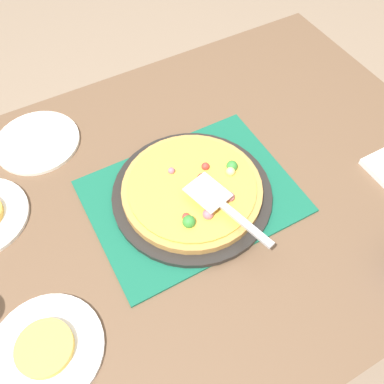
{
  "coord_description": "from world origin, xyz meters",
  "views": [
    {
      "loc": [
        -0.27,
        -0.49,
        1.57
      ],
      "look_at": [
        0.0,
        0.0,
        0.77
      ],
      "focal_mm": 38.7,
      "sensor_mm": 36.0,
      "label": 1
    }
  ],
  "objects_px": {
    "plate_side": "(37,142)",
    "pizza_server": "(223,205)",
    "pizza": "(193,189)",
    "plate_near_left": "(47,350)",
    "pizza_pan": "(192,194)",
    "served_slice_left": "(45,348)"
  },
  "relations": [
    {
      "from": "pizza_pan",
      "to": "pizza_server",
      "type": "distance_m",
      "value": 0.11
    },
    {
      "from": "pizza",
      "to": "plate_near_left",
      "type": "xyz_separation_m",
      "value": [
        -0.42,
        -0.18,
        -0.03
      ]
    },
    {
      "from": "served_slice_left",
      "to": "pizza_server",
      "type": "relative_size",
      "value": 0.47
    },
    {
      "from": "plate_side",
      "to": "pizza_server",
      "type": "distance_m",
      "value": 0.54
    },
    {
      "from": "plate_near_left",
      "to": "pizza_pan",
      "type": "bearing_deg",
      "value": 23.23
    },
    {
      "from": "plate_near_left",
      "to": "served_slice_left",
      "type": "height_order",
      "value": "served_slice_left"
    },
    {
      "from": "plate_near_left",
      "to": "pizza_server",
      "type": "height_order",
      "value": "pizza_server"
    },
    {
      "from": "pizza",
      "to": "plate_near_left",
      "type": "distance_m",
      "value": 0.45
    },
    {
      "from": "pizza_pan",
      "to": "pizza",
      "type": "xyz_separation_m",
      "value": [
        0.0,
        -0.0,
        0.02
      ]
    },
    {
      "from": "pizza_pan",
      "to": "pizza_server",
      "type": "bearing_deg",
      "value": -74.91
    },
    {
      "from": "pizza",
      "to": "plate_near_left",
      "type": "height_order",
      "value": "pizza"
    },
    {
      "from": "plate_near_left",
      "to": "plate_side",
      "type": "distance_m",
      "value": 0.54
    },
    {
      "from": "pizza_pan",
      "to": "served_slice_left",
      "type": "bearing_deg",
      "value": -156.77
    },
    {
      "from": "pizza",
      "to": "served_slice_left",
      "type": "bearing_deg",
      "value": -157.01
    },
    {
      "from": "pizza",
      "to": "plate_near_left",
      "type": "relative_size",
      "value": 1.5
    },
    {
      "from": "plate_side",
      "to": "served_slice_left",
      "type": "distance_m",
      "value": 0.54
    },
    {
      "from": "pizza_pan",
      "to": "pizza",
      "type": "relative_size",
      "value": 1.15
    },
    {
      "from": "pizza_pan",
      "to": "plate_side",
      "type": "bearing_deg",
      "value": 128.25
    },
    {
      "from": "plate_near_left",
      "to": "served_slice_left",
      "type": "bearing_deg",
      "value": 0.0
    },
    {
      "from": "pizza_server",
      "to": "pizza_pan",
      "type": "bearing_deg",
      "value": 105.09
    },
    {
      "from": "pizza",
      "to": "served_slice_left",
      "type": "xyz_separation_m",
      "value": [
        -0.42,
        -0.18,
        -0.02
      ]
    },
    {
      "from": "pizza",
      "to": "pizza_pan",
      "type": "bearing_deg",
      "value": 127.63
    }
  ]
}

